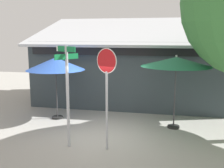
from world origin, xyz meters
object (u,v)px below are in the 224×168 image
object	(u,v)px
patio_umbrella_forest_green_center	(176,62)
stop_sign	(107,81)
patio_umbrella_royal_blue_left	(56,64)
street_sign_post	(67,87)

from	to	relation	value
patio_umbrella_forest_green_center	stop_sign	bearing A→B (deg)	-129.62
stop_sign	patio_umbrella_royal_blue_left	world-z (taller)	stop_sign
patio_umbrella_royal_blue_left	patio_umbrella_forest_green_center	distance (m)	4.68
street_sign_post	patio_umbrella_royal_blue_left	size ratio (longest dim) A/B	1.20
street_sign_post	patio_umbrella_royal_blue_left	xyz separation A→B (m)	(-1.50, 2.59, 0.37)
street_sign_post	patio_umbrella_royal_blue_left	distance (m)	3.02
street_sign_post	patio_umbrella_forest_green_center	distance (m)	4.02
stop_sign	patio_umbrella_royal_blue_left	xyz separation A→B (m)	(-2.70, 2.56, 0.17)
street_sign_post	patio_umbrella_forest_green_center	world-z (taller)	street_sign_post
street_sign_post	stop_sign	xyz separation A→B (m)	(1.20, 0.03, 0.20)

